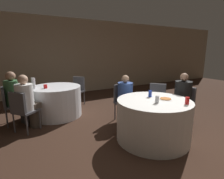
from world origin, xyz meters
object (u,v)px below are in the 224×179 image
(pizza_plate_near, at_px, (166,99))
(soda_can_silver, at_px, (157,99))
(person_green_jacket, at_px, (17,98))
(person_blue_shirt, at_px, (127,99))
(chair_far_northeast, at_px, (78,88))
(chair_near_north, at_px, (123,99))
(table_near, at_px, (153,120))
(person_white_shirt, at_px, (28,102))
(chair_near_east, at_px, (184,102))
(bottle_far, at_px, (33,83))
(person_black_shirt, at_px, (181,100))
(chair_far_southwest, at_px, (22,108))
(chair_far_west, at_px, (9,103))
(soda_can_red, at_px, (187,101))
(soda_can_blue, at_px, (150,94))
(table_far, at_px, (56,101))
(chair_near_northeast, at_px, (157,98))

(pizza_plate_near, xyz_separation_m, soda_can_silver, (-0.30, -0.09, 0.05))
(person_green_jacket, bearing_deg, person_blue_shirt, 58.05)
(chair_far_northeast, bearing_deg, chair_near_north, 157.35)
(table_near, distance_m, person_white_shirt, 2.52)
(chair_near_east, bearing_deg, bottle_far, 45.85)
(chair_near_east, height_order, person_blue_shirt, person_blue_shirt)
(chair_far_northeast, relative_size, person_black_shirt, 0.73)
(chair_far_southwest, bearing_deg, chair_far_west, 162.43)
(table_near, bearing_deg, soda_can_red, -56.71)
(pizza_plate_near, xyz_separation_m, soda_can_blue, (-0.12, 0.28, 0.05))
(table_far, relative_size, chair_near_northeast, 1.45)
(table_near, xyz_separation_m, person_green_jacket, (-2.15, 2.05, 0.22))
(chair_near_north, distance_m, chair_far_northeast, 1.79)
(person_white_shirt, bearing_deg, chair_near_northeast, 33.64)
(person_black_shirt, xyz_separation_m, soda_can_silver, (-0.99, -0.32, 0.22))
(chair_far_west, height_order, person_black_shirt, person_black_shirt)
(chair_near_north, distance_m, chair_far_west, 2.53)
(table_near, distance_m, table_far, 2.48)
(chair_near_north, height_order, soda_can_silver, soda_can_silver)
(chair_near_northeast, distance_m, chair_near_east, 0.61)
(chair_near_north, xyz_separation_m, bottle_far, (-1.81, 1.04, 0.37))
(bottle_far, bearing_deg, pizza_plate_near, -47.43)
(bottle_far, bearing_deg, chair_far_west, -172.25)
(person_white_shirt, relative_size, pizza_plate_near, 4.56)
(chair_far_northeast, relative_size, pizza_plate_near, 3.32)
(table_far, xyz_separation_m, person_blue_shirt, (1.32, -1.20, 0.18))
(person_green_jacket, relative_size, bottle_far, 4.69)
(chair_near_north, height_order, person_black_shirt, person_black_shirt)
(table_near, height_order, table_far, same)
(chair_near_northeast, xyz_separation_m, soda_can_blue, (-0.69, -0.52, 0.30))
(pizza_plate_near, distance_m, soda_can_silver, 0.32)
(chair_near_east, height_order, soda_can_red, soda_can_red)
(chair_far_northeast, height_order, soda_can_blue, soda_can_blue)
(table_far, relative_size, chair_near_east, 1.45)
(person_green_jacket, distance_m, person_white_shirt, 0.52)
(chair_near_northeast, relative_size, chair_far_west, 1.00)
(table_far, relative_size, chair_near_north, 1.45)
(chair_far_southwest, bearing_deg, person_green_jacket, 147.63)
(chair_near_northeast, xyz_separation_m, person_black_shirt, (0.12, -0.58, 0.08))
(soda_can_red, bearing_deg, person_black_shirt, 45.10)
(chair_far_southwest, height_order, person_black_shirt, person_black_shirt)
(chair_far_west, bearing_deg, soda_can_silver, 41.00)
(person_white_shirt, bearing_deg, chair_far_northeast, 90.42)
(person_green_jacket, xyz_separation_m, bottle_far, (0.37, 0.06, 0.29))
(chair_far_west, bearing_deg, person_black_shirt, 55.33)
(chair_near_east, relative_size, soda_can_blue, 6.95)
(person_white_shirt, bearing_deg, table_near, 11.84)
(chair_near_east, bearing_deg, soda_can_blue, 78.20)
(chair_near_east, relative_size, pizza_plate_near, 3.32)
(person_green_jacket, xyz_separation_m, soda_can_blue, (2.25, -1.84, 0.22))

